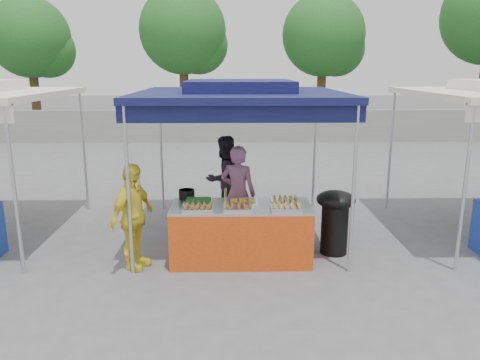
{
  "coord_description": "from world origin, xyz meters",
  "views": [
    {
      "loc": [
        -0.13,
        -6.51,
        2.78
      ],
      "look_at": [
        0.0,
        0.6,
        1.05
      ],
      "focal_mm": 35.0,
      "sensor_mm": 36.0,
      "label": 1
    }
  ],
  "objects_px": {
    "cooking_pot": "(187,194)",
    "helper_man": "(224,179)",
    "customer_person": "(133,217)",
    "wok_burner": "(335,216)",
    "vendor_woman": "(238,194)",
    "vendor_table": "(241,233)"
  },
  "relations": [
    {
      "from": "helper_man",
      "to": "customer_person",
      "type": "bearing_deg",
      "value": 20.42
    },
    {
      "from": "wok_burner",
      "to": "vendor_woman",
      "type": "distance_m",
      "value": 1.57
    },
    {
      "from": "cooking_pot",
      "to": "vendor_woman",
      "type": "xyz_separation_m",
      "value": [
        0.78,
        0.49,
        -0.13
      ]
    },
    {
      "from": "wok_burner",
      "to": "customer_person",
      "type": "relative_size",
      "value": 0.65
    },
    {
      "from": "vendor_table",
      "to": "cooking_pot",
      "type": "bearing_deg",
      "value": 156.54
    },
    {
      "from": "cooking_pot",
      "to": "vendor_woman",
      "type": "relative_size",
      "value": 0.15
    },
    {
      "from": "wok_burner",
      "to": "vendor_woman",
      "type": "xyz_separation_m",
      "value": [
        -1.45,
        0.57,
        0.21
      ]
    },
    {
      "from": "vendor_table",
      "to": "cooking_pot",
      "type": "xyz_separation_m",
      "value": [
        -0.81,
        0.35,
        0.49
      ]
    },
    {
      "from": "helper_man",
      "to": "wok_burner",
      "type": "bearing_deg",
      "value": 97.28
    },
    {
      "from": "cooking_pot",
      "to": "customer_person",
      "type": "relative_size",
      "value": 0.16
    },
    {
      "from": "cooking_pot",
      "to": "helper_man",
      "type": "xyz_separation_m",
      "value": [
        0.54,
        1.54,
        -0.13
      ]
    },
    {
      "from": "vendor_table",
      "to": "vendor_woman",
      "type": "relative_size",
      "value": 1.27
    },
    {
      "from": "vendor_table",
      "to": "helper_man",
      "type": "xyz_separation_m",
      "value": [
        -0.27,
        1.89,
        0.36
      ]
    },
    {
      "from": "vendor_table",
      "to": "vendor_woman",
      "type": "xyz_separation_m",
      "value": [
        -0.03,
        0.84,
        0.36
      ]
    },
    {
      "from": "cooking_pot",
      "to": "helper_man",
      "type": "distance_m",
      "value": 1.63
    },
    {
      "from": "vendor_table",
      "to": "helper_man",
      "type": "height_order",
      "value": "helper_man"
    },
    {
      "from": "helper_man",
      "to": "customer_person",
      "type": "relative_size",
      "value": 1.04
    },
    {
      "from": "helper_man",
      "to": "vendor_table",
      "type": "bearing_deg",
      "value": 59.0
    },
    {
      "from": "wok_burner",
      "to": "customer_person",
      "type": "xyz_separation_m",
      "value": [
        -2.93,
        -0.48,
        0.17
      ]
    },
    {
      "from": "vendor_table",
      "to": "cooking_pot",
      "type": "height_order",
      "value": "cooking_pot"
    },
    {
      "from": "wok_burner",
      "to": "vendor_woman",
      "type": "relative_size",
      "value": 0.62
    },
    {
      "from": "vendor_woman",
      "to": "customer_person",
      "type": "distance_m",
      "value": 1.82
    }
  ]
}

